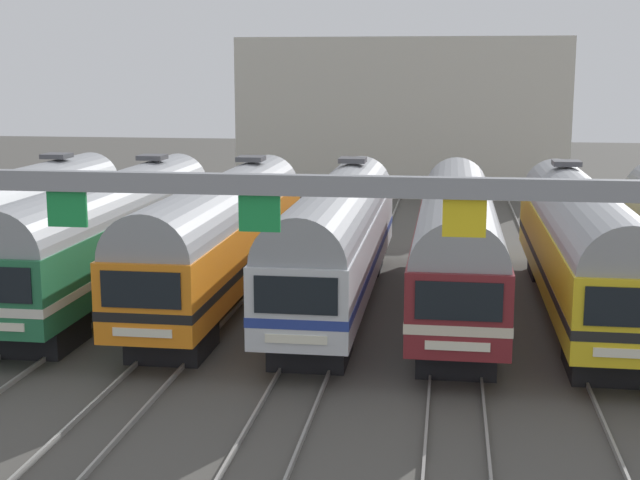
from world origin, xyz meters
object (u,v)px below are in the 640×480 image
Objects in this scene: commuter_train_yellow at (581,242)px; catenary_gantry at (260,221)px; commuter_train_white at (4,227)px; commuter_train_orange at (222,232)px; commuter_train_maroon at (457,239)px; commuter_train_silver at (337,235)px; commuter_train_green at (111,229)px.

catenary_gantry is at bearing -122.62° from commuter_train_yellow.
commuter_train_orange is at bearing 0.00° from commuter_train_white.
commuter_train_maroon is 1.00× the size of commuter_train_yellow.
commuter_train_silver is (12.96, 0.00, 0.00)m from commuter_train_white.
commuter_train_green and commuter_train_orange have the same top height.
commuter_train_silver is (8.64, 0.00, 0.00)m from commuter_train_green.
commuter_train_orange is at bearing 180.00° from commuter_train_silver.
commuter_train_white is at bearing 179.99° from commuter_train_maroon.
commuter_train_yellow is (8.64, 0.00, 0.00)m from commuter_train_silver.
commuter_train_maroon is at bearing -0.06° from commuter_train_silver.
catenary_gantry is (0.00, -13.50, 2.77)m from commuter_train_silver.
commuter_train_orange is at bearing 107.74° from catenary_gantry.
commuter_train_silver is 4.32m from commuter_train_maroon.
commuter_train_maroon is 0.58× the size of catenary_gantry.
commuter_train_white is 1.00× the size of commuter_train_silver.
commuter_train_orange is 8.64m from commuter_train_maroon.
commuter_train_maroon is at bearing -179.94° from commuter_train_yellow.
commuter_train_yellow is (12.96, 0.00, 0.00)m from commuter_train_orange.
commuter_train_silver is at bearing 0.00° from commuter_train_green.
commuter_train_maroon is at bearing -0.01° from commuter_train_white.
commuter_train_yellow reaches higher than commuter_train_maroon.
commuter_train_white is 12.96m from commuter_train_silver.
commuter_train_green and commuter_train_yellow have the same top height.
commuter_train_white is 1.00× the size of commuter_train_yellow.
commuter_train_orange is (4.32, 0.00, 0.00)m from commuter_train_green.
commuter_train_white is 1.00× the size of commuter_train_maroon.
catenary_gantry is (8.64, -13.50, 2.77)m from commuter_train_green.
commuter_train_silver is 1.00× the size of commuter_train_maroon.
commuter_train_yellow is at bearing 0.00° from commuter_train_silver.
commuter_train_maroon is 14.44m from catenary_gantry.
commuter_train_white is 21.60m from commuter_train_yellow.
catenary_gantry reaches higher than commuter_train_orange.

